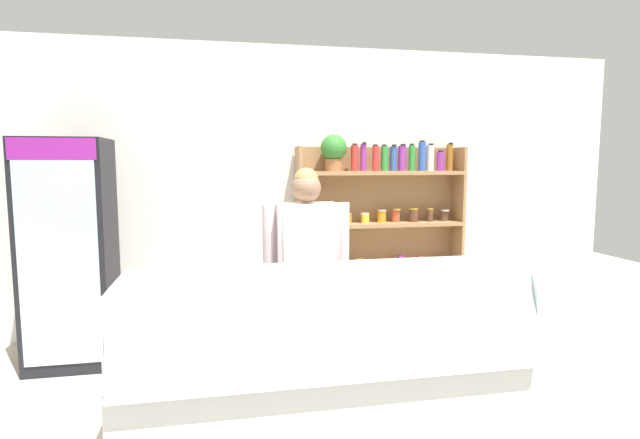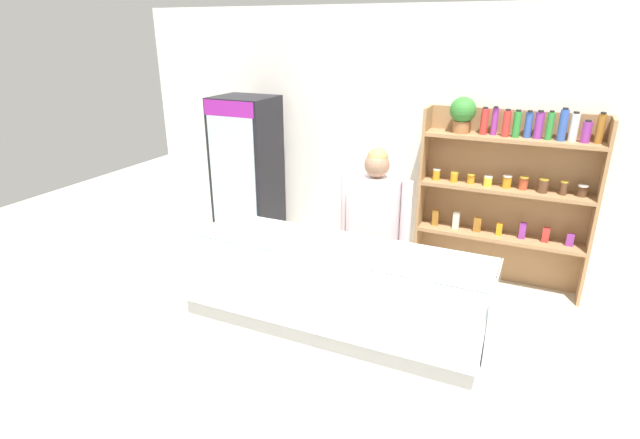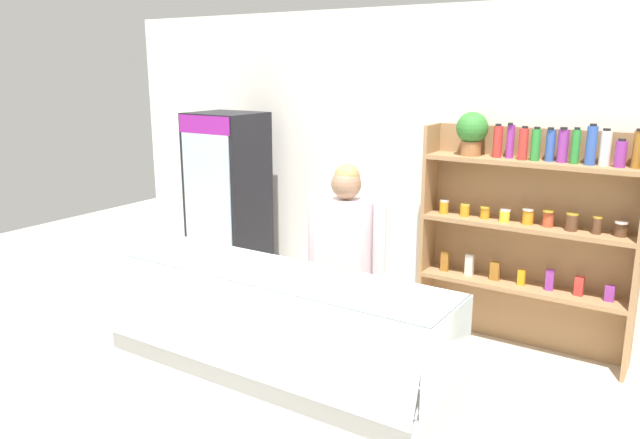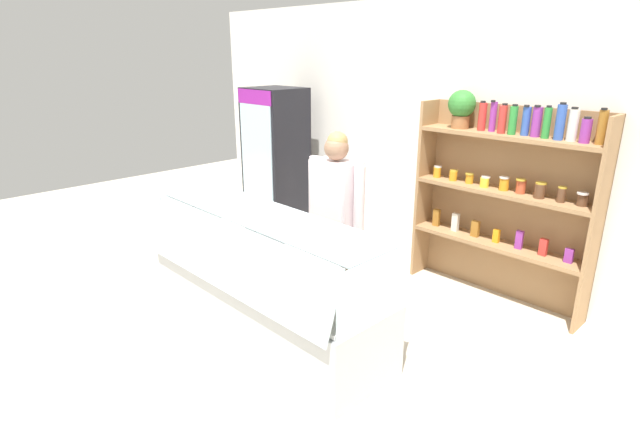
% 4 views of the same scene
% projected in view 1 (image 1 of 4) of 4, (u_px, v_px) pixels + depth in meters
% --- Properties ---
extents(ground_plane, '(12.00, 12.00, 0.00)m').
position_uv_depth(ground_plane, '(335.00, 436.00, 2.95)').
color(ground_plane, beige).
extents(back_wall, '(6.80, 0.10, 2.70)m').
position_uv_depth(back_wall, '(287.00, 190.00, 4.82)').
color(back_wall, white).
rests_on(back_wall, ground).
extents(drinks_fridge, '(0.64, 0.58, 1.80)m').
position_uv_depth(drinks_fridge, '(70.00, 253.00, 3.94)').
color(drinks_fridge, black).
rests_on(drinks_fridge, ground).
extents(shelving_unit, '(1.63, 0.29, 1.87)m').
position_uv_depth(shelving_unit, '(377.00, 219.00, 4.84)').
color(shelving_unit, '#9E754C').
rests_on(shelving_unit, ground).
extents(deli_display_case, '(2.22, 0.76, 1.01)m').
position_uv_depth(deli_display_case, '(325.00, 393.00, 2.83)').
color(deli_display_case, silver).
rests_on(deli_display_case, ground).
extents(shop_clerk, '(0.62, 0.25, 1.57)m').
position_uv_depth(shop_clerk, '(307.00, 260.00, 3.51)').
color(shop_clerk, '#4C4233').
rests_on(shop_clerk, ground).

